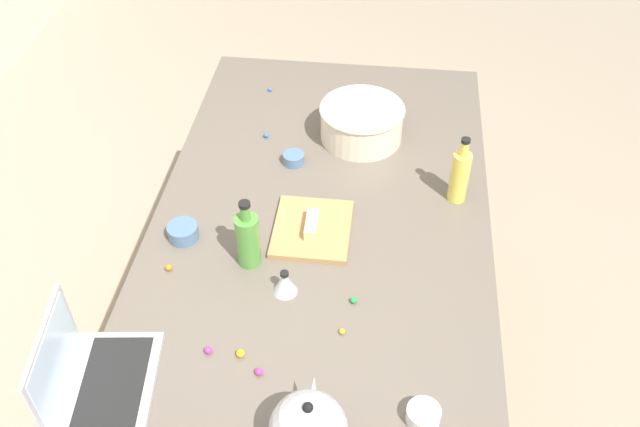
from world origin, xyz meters
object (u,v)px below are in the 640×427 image
at_px(bottle_olive, 248,239).
at_px(ramekin_wide, 294,159).
at_px(butter_stick_left, 312,225).
at_px(mixing_bowl_large, 362,122).
at_px(ramekin_medium, 183,232).
at_px(kitchen_timer, 285,283).
at_px(laptop, 91,376).
at_px(ramekin_small, 423,415).
at_px(bottle_oil, 460,175).
at_px(cutting_board, 312,229).

relative_size(bottle_olive, ramekin_wide, 3.16).
bearing_deg(butter_stick_left, mixing_bowl_large, -12.67).
bearing_deg(ramekin_wide, butter_stick_left, -162.61).
bearing_deg(bottle_olive, ramekin_medium, 71.34).
distance_m(ramekin_wide, kitchen_timer, 0.57).
distance_m(laptop, ramekin_medium, 0.55).
distance_m(ramekin_small, ramekin_wide, 1.03).
xyz_separation_m(butter_stick_left, ramekin_small, (-0.60, -0.34, -0.02)).
bearing_deg(ramekin_wide, bottle_olive, 172.55).
relative_size(ramekin_small, kitchen_timer, 1.07).
distance_m(ramekin_small, kitchen_timer, 0.53).
bearing_deg(butter_stick_left, bottle_olive, 129.73).
bearing_deg(bottle_olive, bottle_oil, -59.93).
bearing_deg(butter_stick_left, ramekin_medium, 99.47).
relative_size(cutting_board, ramekin_wide, 3.65).
bearing_deg(ramekin_wide, ramekin_small, -154.44).
relative_size(bottle_olive, ramekin_small, 2.80).
relative_size(mixing_bowl_large, butter_stick_left, 2.71).
distance_m(cutting_board, ramekin_small, 0.70).
height_order(laptop, ramekin_wide, laptop).
bearing_deg(ramekin_small, cutting_board, 29.30).
xyz_separation_m(bottle_olive, kitchen_timer, (-0.10, -0.12, -0.06)).
height_order(butter_stick_left, ramekin_medium, butter_stick_left).
xyz_separation_m(bottle_oil, cutting_board, (-0.20, 0.44, -0.09)).
xyz_separation_m(cutting_board, ramekin_medium, (-0.07, 0.38, 0.01)).
bearing_deg(butter_stick_left, bottle_oil, -64.16).
distance_m(bottle_olive, ramekin_small, 0.69).
height_order(laptop, bottle_oil, bottle_oil).
relative_size(butter_stick_left, kitchen_timer, 1.43).
height_order(ramekin_small, ramekin_wide, ramekin_small).
distance_m(cutting_board, ramekin_wide, 0.34).
bearing_deg(mixing_bowl_large, ramekin_wide, 128.04).
bearing_deg(bottle_oil, bottle_olive, 120.07).
distance_m(mixing_bowl_large, ramekin_wide, 0.28).
bearing_deg(ramekin_medium, cutting_board, -79.22).
xyz_separation_m(bottle_olive, cutting_board, (0.15, -0.17, -0.08)).
height_order(cutting_board, ramekin_small, ramekin_small).
bearing_deg(bottle_oil, ramekin_medium, 108.61).
xyz_separation_m(ramekin_medium, ramekin_wide, (0.40, -0.28, -0.01)).
bearing_deg(ramekin_wide, mixing_bowl_large, -51.96).
bearing_deg(ramekin_wide, kitchen_timer, -174.12).
bearing_deg(ramekin_small, kitchen_timer, 47.05).
height_order(ramekin_small, kitchen_timer, kitchen_timer).
relative_size(ramekin_small, ramekin_medium, 0.88).
bearing_deg(ramekin_small, ramekin_wide, 25.56).
xyz_separation_m(laptop, ramekin_wide, (0.94, -0.36, -0.03)).
relative_size(laptop, butter_stick_left, 3.04).
bearing_deg(laptop, bottle_olive, -32.84).
distance_m(bottle_olive, kitchen_timer, 0.17).
bearing_deg(cutting_board, bottle_oil, -65.11).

